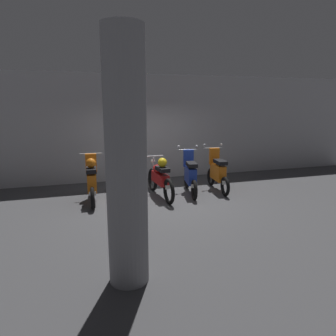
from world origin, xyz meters
TOP-DOWN VIEW (x-y plane):
  - ground_plane at (0.00, 0.00)m, footprint 80.00×80.00m
  - back_wall at (0.00, 2.51)m, footprint 16.00×0.30m
  - motorbike_slot_0 at (-1.74, 0.37)m, footprint 0.56×1.68m
  - motorbike_slot_1 at (-0.87, 0.39)m, footprint 0.59×1.68m
  - motorbike_slot_2 at (-0.00, 0.25)m, footprint 0.56×1.95m
  - motorbike_slot_3 at (0.88, 0.33)m, footprint 0.58×1.67m
  - motorbike_slot_4 at (1.75, 0.42)m, footprint 0.59×1.68m
  - support_pillar at (-1.48, -3.45)m, footprint 0.54×0.54m

SIDE VIEW (x-z plane):
  - ground_plane at x=0.00m, z-range 0.00..0.00m
  - motorbike_slot_2 at x=0.00m, z-range -0.02..1.07m
  - motorbike_slot_3 at x=0.88m, z-range -0.12..1.17m
  - motorbike_slot_4 at x=1.75m, z-range -0.12..1.17m
  - motorbike_slot_0 at x=-1.74m, z-range -0.02..1.15m
  - motorbike_slot_1 at x=-0.87m, z-range -0.08..1.21m
  - back_wall at x=0.00m, z-range 0.00..3.36m
  - support_pillar at x=-1.48m, z-range 0.00..3.36m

